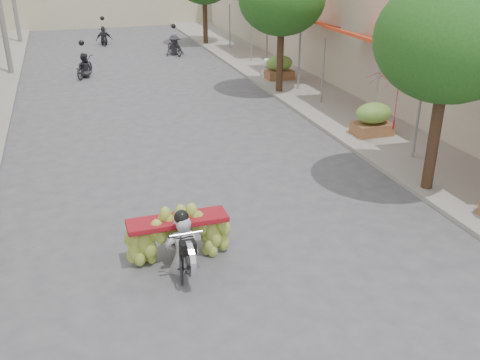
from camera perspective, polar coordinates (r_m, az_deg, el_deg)
name	(u,v)px	position (r m, az deg, el deg)	size (l,w,h in m)	color
ground	(292,337)	(9.00, 5.54, -16.36)	(120.00, 120.00, 0.00)	#525257
sidewalk_right	(304,84)	(24.11, 6.87, 10.16)	(4.00, 60.00, 0.12)	gray
shophouse_row_right	(424,13)	(25.26, 19.02, 16.51)	(9.77, 40.00, 6.00)	beige
street_tree_near	(449,40)	(13.32, 21.43, 13.73)	(3.40, 3.40, 5.25)	#3A2719
produce_crate_mid	(373,117)	(17.64, 14.03, 6.58)	(1.20, 0.88, 1.16)	brown
produce_crate_far	(279,66)	(24.54, 4.22, 12.08)	(1.20, 0.88, 1.16)	brown
banana_motorbike	(180,233)	(10.32, -6.39, -5.61)	(2.20, 1.85, 2.21)	black
market_umbrella	(402,69)	(16.14, 16.91, 11.27)	(2.58, 2.58, 1.82)	#A6162D
pedestrian	(268,58)	(24.90, 2.99, 12.85)	(0.95, 0.88, 1.67)	white
bg_motorbike_a	(84,62)	(26.24, -16.35, 12.03)	(1.25, 1.82, 1.95)	black
bg_motorbike_b	(174,40)	(30.54, -7.04, 14.63)	(1.17, 1.71, 1.95)	black
bg_motorbike_c	(103,32)	(34.51, -14.36, 15.08)	(1.00, 1.64, 1.95)	black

